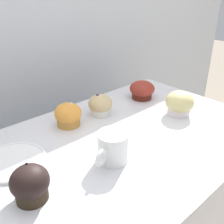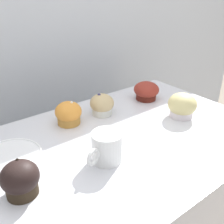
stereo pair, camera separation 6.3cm
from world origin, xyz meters
TOP-DOWN VIEW (x-y plane):
  - wall_back at (0.00, 0.60)m, footprint 3.20×0.10m
  - muffin_front_center at (-0.07, 0.19)m, footprint 0.09×0.09m
  - muffin_back_left at (0.06, 0.18)m, footprint 0.09×0.09m
  - muffin_back_right at (-0.33, -0.05)m, footprint 0.09×0.09m
  - muffin_front_left at (0.29, 0.17)m, footprint 0.11×0.11m
  - muffin_front_right at (0.28, -0.02)m, footprint 0.11×0.11m
  - coffee_cup at (-0.10, -0.06)m, footprint 0.13×0.09m
  - serving_plate at (-0.31, 0.12)m, footprint 0.18×0.18m

SIDE VIEW (x-z plane):
  - wall_back at x=0.00m, z-range 0.00..1.80m
  - serving_plate at x=-0.31m, z-range 0.91..0.92m
  - muffin_front_left at x=0.29m, z-range 0.91..0.98m
  - muffin_back_left at x=0.06m, z-range 0.90..0.99m
  - muffin_front_center at x=-0.07m, z-range 0.90..0.99m
  - muffin_front_right at x=0.28m, z-range 0.90..1.00m
  - muffin_back_right at x=-0.33m, z-range 0.91..1.00m
  - coffee_cup at x=-0.10m, z-range 0.91..1.00m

